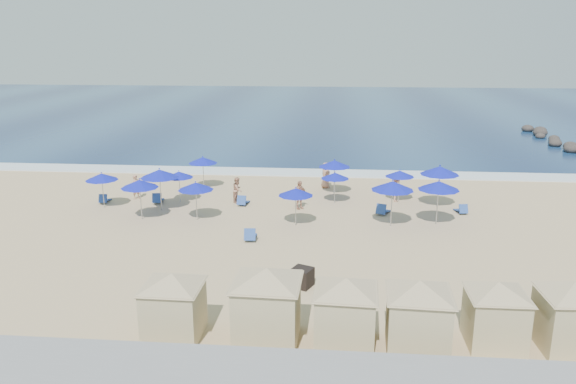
% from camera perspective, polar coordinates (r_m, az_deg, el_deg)
% --- Properties ---
extents(ground, '(160.00, 160.00, 0.00)m').
position_cam_1_polar(ground, '(28.93, 0.16, -5.22)').
color(ground, tan).
rests_on(ground, ground).
extents(ocean, '(160.00, 80.00, 0.06)m').
position_cam_1_polar(ocean, '(82.64, 3.38, 8.32)').
color(ocean, '#0E234D').
rests_on(ocean, ground).
extents(surf_line, '(160.00, 2.50, 0.08)m').
position_cam_1_polar(surf_line, '(43.74, 1.86, 1.98)').
color(surf_line, white).
rests_on(surf_line, ground).
extents(trash_bin, '(1.07, 1.07, 0.81)m').
position_cam_1_polar(trash_bin, '(24.00, 1.43, -8.67)').
color(trash_bin, black).
rests_on(trash_bin, ground).
extents(cabana_0, '(4.18, 4.18, 2.62)m').
position_cam_1_polar(cabana_0, '(20.22, -11.60, -10.39)').
color(cabana_0, tan).
rests_on(cabana_0, ground).
extents(cabana_1, '(4.72, 4.72, 2.96)m').
position_cam_1_polar(cabana_1, '(19.54, -2.17, -10.39)').
color(cabana_1, tan).
rests_on(cabana_1, ground).
extents(cabana_2, '(4.33, 4.33, 2.72)m').
position_cam_1_polar(cabana_2, '(19.39, 5.87, -11.14)').
color(cabana_2, tan).
rests_on(cabana_2, ground).
extents(cabana_3, '(4.40, 4.40, 2.76)m').
position_cam_1_polar(cabana_3, '(19.51, 13.13, -11.23)').
color(cabana_3, tan).
rests_on(cabana_3, ground).
extents(cabana_4, '(4.05, 4.05, 2.54)m').
position_cam_1_polar(cabana_4, '(20.61, 20.41, -10.72)').
color(cabana_4, tan).
rests_on(cabana_4, ground).
extents(cabana_5, '(4.28, 4.28, 2.69)m').
position_cam_1_polar(cabana_5, '(21.31, 26.91, -10.34)').
color(cabana_5, tan).
rests_on(cabana_5, ground).
extents(umbrella_0, '(1.99, 1.99, 2.27)m').
position_cam_1_polar(umbrella_0, '(36.21, -18.41, 1.48)').
color(umbrella_0, '#A5A8AD').
rests_on(umbrella_0, ground).
extents(umbrella_1, '(2.15, 2.15, 2.45)m').
position_cam_1_polar(umbrella_1, '(33.18, -14.85, 0.81)').
color(umbrella_1, '#A5A8AD').
rests_on(umbrella_1, ground).
extents(umbrella_2, '(2.01, 2.01, 2.29)m').
position_cam_1_polar(umbrella_2, '(39.42, -8.65, 3.21)').
color(umbrella_2, '#A5A8AD').
rests_on(umbrella_2, ground).
extents(umbrella_3, '(2.33, 2.33, 2.65)m').
position_cam_1_polar(umbrella_3, '(34.63, -12.93, 1.83)').
color(umbrella_3, '#A5A8AD').
rests_on(umbrella_3, ground).
extents(umbrella_4, '(1.83, 1.83, 2.08)m').
position_cam_1_polar(umbrella_4, '(36.30, -11.02, 1.76)').
color(umbrella_4, '#A5A8AD').
rests_on(umbrella_4, ground).
extents(umbrella_5, '(2.04, 2.04, 2.33)m').
position_cam_1_polar(umbrella_5, '(32.41, -9.36, 0.58)').
color(umbrella_5, '#A5A8AD').
rests_on(umbrella_5, ground).
extents(umbrella_6, '(1.97, 1.97, 2.24)m').
position_cam_1_polar(umbrella_6, '(31.09, 0.79, 0.01)').
color(umbrella_6, '#A5A8AD').
rests_on(umbrella_6, ground).
extents(umbrella_7, '(2.11, 2.11, 2.40)m').
position_cam_1_polar(umbrella_7, '(37.57, 4.75, 2.89)').
color(umbrella_7, '#A5A8AD').
rests_on(umbrella_7, ground).
extents(umbrella_8, '(2.36, 2.36, 2.69)m').
position_cam_1_polar(umbrella_8, '(31.39, 10.58, 0.63)').
color(umbrella_8, '#A5A8AD').
rests_on(umbrella_8, ground).
extents(umbrella_9, '(1.86, 1.86, 2.12)m').
position_cam_1_polar(umbrella_9, '(36.42, 11.29, 1.84)').
color(umbrella_9, '#A5A8AD').
rests_on(umbrella_9, ground).
extents(umbrella_10, '(2.39, 2.39, 2.72)m').
position_cam_1_polar(umbrella_10, '(35.55, 15.16, 2.13)').
color(umbrella_10, '#A5A8AD').
rests_on(umbrella_10, ground).
extents(umbrella_11, '(2.31, 2.31, 2.63)m').
position_cam_1_polar(umbrella_11, '(32.23, 15.08, 0.65)').
color(umbrella_11, '#A5A8AD').
rests_on(umbrella_11, ground).
extents(umbrella_12, '(1.80, 1.80, 2.05)m').
position_cam_1_polar(umbrella_12, '(35.57, 4.80, 1.67)').
color(umbrella_12, '#A5A8AD').
rests_on(umbrella_12, ground).
extents(beach_chair_0, '(0.64, 1.21, 0.64)m').
position_cam_1_polar(beach_chair_0, '(37.72, -18.15, -0.71)').
color(beach_chair_0, '#2A4B9A').
rests_on(beach_chair_0, ground).
extents(beach_chair_1, '(0.78, 1.38, 0.72)m').
position_cam_1_polar(beach_chair_1, '(36.76, -13.08, -0.70)').
color(beach_chair_1, '#2A4B9A').
rests_on(beach_chair_1, ground).
extents(beach_chair_2, '(0.69, 1.31, 0.69)m').
position_cam_1_polar(beach_chair_2, '(35.47, -4.60, -0.94)').
color(beach_chair_2, '#2A4B9A').
rests_on(beach_chair_2, ground).
extents(beach_chair_3, '(0.69, 1.37, 0.73)m').
position_cam_1_polar(beach_chair_3, '(29.39, -3.85, -4.40)').
color(beach_chair_3, '#2A4B9A').
rests_on(beach_chair_3, ground).
extents(beach_chair_4, '(1.02, 1.43, 0.72)m').
position_cam_1_polar(beach_chair_4, '(33.99, 9.59, -1.83)').
color(beach_chair_4, '#2A4B9A').
rests_on(beach_chair_4, ground).
extents(beach_chair_5, '(0.69, 1.24, 0.65)m').
position_cam_1_polar(beach_chair_5, '(35.27, 17.21, -1.72)').
color(beach_chair_5, '#2A4B9A').
rests_on(beach_chair_5, ground).
extents(beachgoer_0, '(0.66, 0.70, 1.61)m').
position_cam_1_polar(beachgoer_0, '(37.89, -15.17, 0.52)').
color(beachgoer_0, tan).
rests_on(beachgoer_0, ground).
extents(beachgoer_1, '(0.74, 0.88, 1.63)m').
position_cam_1_polar(beachgoer_1, '(35.98, -5.15, 0.23)').
color(beachgoer_1, tan).
rests_on(beachgoer_1, ground).
extents(beachgoer_2, '(1.10, 0.97, 1.78)m').
position_cam_1_polar(beachgoer_2, '(34.38, 1.16, -0.29)').
color(beachgoer_2, tan).
rests_on(beachgoer_2, ground).
extents(beachgoer_3, '(0.67, 1.12, 1.70)m').
position_cam_1_polar(beachgoer_3, '(36.67, 10.96, 0.36)').
color(beachgoer_3, tan).
rests_on(beachgoer_3, ground).
extents(beachgoer_4, '(0.98, 1.05, 1.80)m').
position_cam_1_polar(beachgoer_4, '(39.36, 3.85, 1.72)').
color(beachgoer_4, tan).
rests_on(beachgoer_4, ground).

